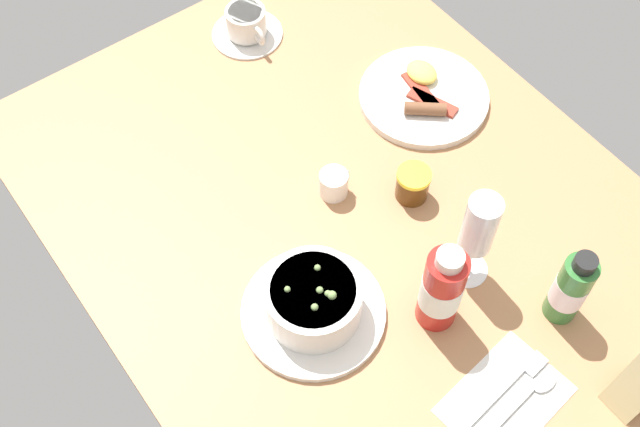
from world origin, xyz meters
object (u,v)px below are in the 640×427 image
at_px(cutlery_setting, 508,397).
at_px(sauce_bottle_green, 571,289).
at_px(creamer_jug, 335,183).
at_px(jam_jar, 413,184).
at_px(porridge_bowl, 313,302).
at_px(sauce_bottle_red, 442,289).
at_px(wine_glass, 479,229).
at_px(coffee_cup, 247,25).
at_px(breakfast_plate, 424,95).

bearing_deg(cutlery_setting, sauce_bottle_green, 108.90).
distance_m(creamer_jug, jam_jar, 0.12).
xyz_separation_m(cutlery_setting, sauce_bottle_green, (-0.05, 0.15, 0.07)).
height_order(porridge_bowl, sauce_bottle_red, sauce_bottle_red).
relative_size(porridge_bowl, wine_glass, 1.18).
height_order(porridge_bowl, wine_glass, wine_glass).
bearing_deg(porridge_bowl, jam_jar, 106.78).
bearing_deg(sauce_bottle_green, sauce_bottle_red, -124.89).
xyz_separation_m(cutlery_setting, jam_jar, (-0.34, 0.11, 0.03)).
height_order(cutlery_setting, wine_glass, wine_glass).
bearing_deg(sauce_bottle_green, wine_glass, -154.56).
distance_m(wine_glass, sauce_bottle_red, 0.10).
relative_size(coffee_cup, jam_jar, 2.30).
bearing_deg(sauce_bottle_red, jam_jar, 149.14).
xyz_separation_m(coffee_cup, creamer_jug, (0.38, -0.08, -0.00)).
height_order(wine_glass, jam_jar, wine_glass).
xyz_separation_m(wine_glass, breakfast_plate, (-0.30, 0.17, -0.11)).
relative_size(creamer_jug, wine_glass, 0.31).
height_order(jam_jar, breakfast_plate, jam_jar).
xyz_separation_m(coffee_cup, breakfast_plate, (0.31, 0.16, -0.02)).
bearing_deg(breakfast_plate, porridge_bowl, -61.42).
distance_m(cutlery_setting, creamer_jug, 0.42).
distance_m(porridge_bowl, wine_glass, 0.26).
relative_size(creamer_jug, sauce_bottle_red, 0.33).
xyz_separation_m(coffee_cup, sauce_bottle_red, (0.64, -0.10, 0.05)).
bearing_deg(creamer_jug, wine_glass, 17.30).
bearing_deg(sauce_bottle_green, coffee_cup, -176.00).
bearing_deg(sauce_bottle_red, creamer_jug, 176.92).
bearing_deg(creamer_jug, sauce_bottle_green, 20.35).
bearing_deg(sauce_bottle_red, coffee_cup, 171.26).
bearing_deg(breakfast_plate, cutlery_setting, -28.52).
bearing_deg(jam_jar, sauce_bottle_green, 8.03).
bearing_deg(wine_glass, jam_jar, 171.79).
relative_size(porridge_bowl, jam_jar, 3.73).
distance_m(jam_jar, breakfast_plate, 0.21).
xyz_separation_m(creamer_jug, breakfast_plate, (-0.06, 0.24, -0.01)).
height_order(cutlery_setting, creamer_jug, creamer_jug).
height_order(jam_jar, sauce_bottle_green, sauce_bottle_green).
distance_m(creamer_jug, wine_glass, 0.26).
relative_size(creamer_jug, jam_jar, 0.99).
relative_size(coffee_cup, sauce_bottle_red, 0.76).
bearing_deg(wine_glass, cutlery_setting, -26.24).
relative_size(cutlery_setting, coffee_cup, 1.41).
relative_size(porridge_bowl, sauce_bottle_green, 1.41).
distance_m(cutlery_setting, breakfast_plate, 0.55).
height_order(coffee_cup, wine_glass, wine_glass).
height_order(porridge_bowl, sauce_bottle_green, sauce_bottle_green).
bearing_deg(sauce_bottle_green, creamer_jug, -159.65).
bearing_deg(cutlery_setting, sauce_bottle_red, 178.42).
xyz_separation_m(sauce_bottle_red, breakfast_plate, (-0.33, 0.26, -0.07)).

